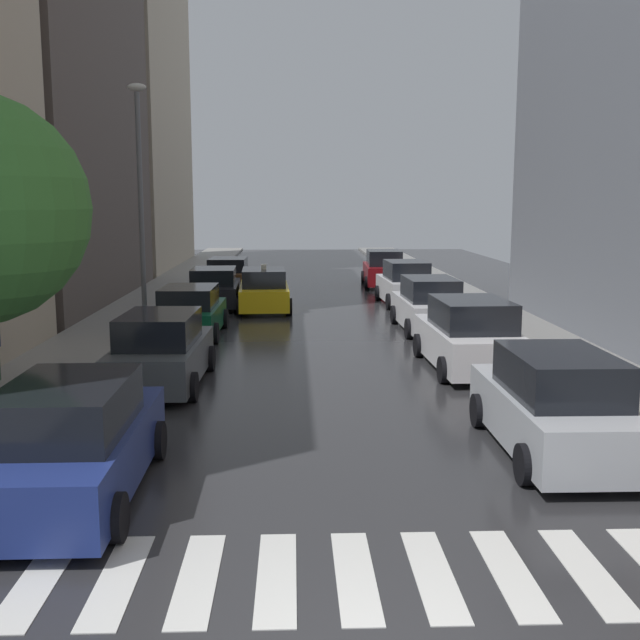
{
  "coord_description": "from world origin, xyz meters",
  "views": [
    {
      "loc": [
        -0.7,
        -6.18,
        4.27
      ],
      "look_at": [
        0.09,
        15.78,
        0.79
      ],
      "focal_mm": 42.82,
      "sensor_mm": 36.0,
      "label": 1
    }
  ],
  "objects_px": {
    "parked_car_left_second": "(161,352)",
    "parked_car_left_nearest": "(73,443)",
    "parked_car_right_fifth": "(384,270)",
    "lamp_post_left": "(140,191)",
    "parked_car_right_nearest": "(555,406)",
    "parked_car_left_fifth": "(228,275)",
    "parked_car_right_fourth": "(405,285)",
    "taxi_midroad": "(264,291)",
    "parked_car_left_fourth": "(214,288)",
    "parked_car_right_second": "(469,337)",
    "parked_car_left_third": "(190,313)",
    "parked_car_right_third": "(429,306)"
  },
  "relations": [
    {
      "from": "parked_car_left_second",
      "to": "parked_car_right_fourth",
      "type": "bearing_deg",
      "value": -28.16
    },
    {
      "from": "parked_car_left_fifth",
      "to": "parked_car_left_second",
      "type": "bearing_deg",
      "value": -179.06
    },
    {
      "from": "parked_car_right_fifth",
      "to": "parked_car_right_nearest",
      "type": "bearing_deg",
      "value": -178.37
    },
    {
      "from": "taxi_midroad",
      "to": "parked_car_right_fifth",
      "type": "bearing_deg",
      "value": -37.43
    },
    {
      "from": "parked_car_left_second",
      "to": "taxi_midroad",
      "type": "bearing_deg",
      "value": -7.59
    },
    {
      "from": "parked_car_left_fifth",
      "to": "parked_car_right_third",
      "type": "relative_size",
      "value": 0.95
    },
    {
      "from": "parked_car_left_second",
      "to": "parked_car_left_fifth",
      "type": "height_order",
      "value": "parked_car_left_second"
    },
    {
      "from": "parked_car_right_second",
      "to": "parked_car_right_third",
      "type": "height_order",
      "value": "parked_car_right_second"
    },
    {
      "from": "parked_car_left_second",
      "to": "parked_car_right_third",
      "type": "distance_m",
      "value": 10.39
    },
    {
      "from": "parked_car_left_third",
      "to": "parked_car_left_fourth",
      "type": "xyz_separation_m",
      "value": [
        0.09,
        6.66,
        -0.0
      ]
    },
    {
      "from": "parked_car_left_fifth",
      "to": "parked_car_right_fourth",
      "type": "bearing_deg",
      "value": -124.03
    },
    {
      "from": "parked_car_right_fourth",
      "to": "parked_car_left_nearest",
      "type": "bearing_deg",
      "value": 156.45
    },
    {
      "from": "parked_car_right_fifth",
      "to": "lamp_post_left",
      "type": "distance_m",
      "value": 16.19
    },
    {
      "from": "parked_car_left_second",
      "to": "parked_car_right_third",
      "type": "relative_size",
      "value": 1.01
    },
    {
      "from": "parked_car_left_fifth",
      "to": "parked_car_right_fourth",
      "type": "relative_size",
      "value": 0.98
    },
    {
      "from": "parked_car_right_third",
      "to": "taxi_midroad",
      "type": "height_order",
      "value": "taxi_midroad"
    },
    {
      "from": "parked_car_right_nearest",
      "to": "parked_car_right_third",
      "type": "distance_m",
      "value": 12.24
    },
    {
      "from": "parked_car_right_second",
      "to": "parked_car_right_fourth",
      "type": "bearing_deg",
      "value": -2.34
    },
    {
      "from": "parked_car_right_nearest",
      "to": "taxi_midroad",
      "type": "distance_m",
      "value": 18.09
    },
    {
      "from": "parked_car_right_nearest",
      "to": "lamp_post_left",
      "type": "distance_m",
      "value": 16.03
    },
    {
      "from": "parked_car_right_nearest",
      "to": "lamp_post_left",
      "type": "xyz_separation_m",
      "value": [
        -9.25,
        12.55,
        3.73
      ]
    },
    {
      "from": "parked_car_left_fifth",
      "to": "taxi_midroad",
      "type": "relative_size",
      "value": 0.93
    },
    {
      "from": "parked_car_left_second",
      "to": "parked_car_right_fifth",
      "type": "xyz_separation_m",
      "value": [
        7.54,
        20.19,
        0.04
      ]
    },
    {
      "from": "parked_car_left_fourth",
      "to": "parked_car_right_nearest",
      "type": "bearing_deg",
      "value": -159.24
    },
    {
      "from": "parked_car_left_nearest",
      "to": "parked_car_left_second",
      "type": "bearing_deg",
      "value": -1.48
    },
    {
      "from": "parked_car_left_fifth",
      "to": "taxi_midroad",
      "type": "bearing_deg",
      "value": -162.95
    },
    {
      "from": "parked_car_left_nearest",
      "to": "parked_car_right_fourth",
      "type": "height_order",
      "value": "parked_car_right_fourth"
    },
    {
      "from": "parked_car_left_nearest",
      "to": "parked_car_right_third",
      "type": "height_order",
      "value": "parked_car_right_third"
    },
    {
      "from": "parked_car_left_fourth",
      "to": "parked_car_left_second",
      "type": "bearing_deg",
      "value": 178.78
    },
    {
      "from": "lamp_post_left",
      "to": "parked_car_right_nearest",
      "type": "bearing_deg",
      "value": -53.59
    },
    {
      "from": "parked_car_left_fourth",
      "to": "parked_car_right_fourth",
      "type": "xyz_separation_m",
      "value": [
        7.76,
        0.29,
        0.09
      ]
    },
    {
      "from": "parked_car_left_fifth",
      "to": "parked_car_right_fifth",
      "type": "bearing_deg",
      "value": -79.09
    },
    {
      "from": "parked_car_right_nearest",
      "to": "parked_car_right_fourth",
      "type": "xyz_separation_m",
      "value": [
        0.2,
        18.54,
        0.01
      ]
    },
    {
      "from": "parked_car_left_second",
      "to": "lamp_post_left",
      "type": "xyz_separation_m",
      "value": [
        -1.81,
        7.51,
        3.75
      ]
    },
    {
      "from": "taxi_midroad",
      "to": "lamp_post_left",
      "type": "bearing_deg",
      "value": 139.19
    },
    {
      "from": "parked_car_left_nearest",
      "to": "parked_car_right_third",
      "type": "distance_m",
      "value": 15.86
    },
    {
      "from": "parked_car_right_fifth",
      "to": "parked_car_left_nearest",
      "type": "bearing_deg",
      "value": 165.95
    },
    {
      "from": "parked_car_left_fifth",
      "to": "parked_car_left_third",
      "type": "bearing_deg",
      "value": -180.0
    },
    {
      "from": "parked_car_left_fifth",
      "to": "parked_car_right_second",
      "type": "bearing_deg",
      "value": -155.69
    },
    {
      "from": "parked_car_left_fourth",
      "to": "parked_car_right_fifth",
      "type": "xyz_separation_m",
      "value": [
        7.67,
        6.97,
        0.1
      ]
    },
    {
      "from": "parked_car_left_second",
      "to": "parked_car_left_nearest",
      "type": "bearing_deg",
      "value": -179.76
    },
    {
      "from": "parked_car_left_fifth",
      "to": "parked_car_right_nearest",
      "type": "distance_m",
      "value": 25.03
    },
    {
      "from": "parked_car_left_nearest",
      "to": "parked_car_right_second",
      "type": "bearing_deg",
      "value": -43.31
    },
    {
      "from": "parked_car_left_second",
      "to": "parked_car_left_third",
      "type": "distance_m",
      "value": 6.56
    },
    {
      "from": "parked_car_right_nearest",
      "to": "parked_car_right_fourth",
      "type": "bearing_deg",
      "value": -0.36
    },
    {
      "from": "parked_car_right_third",
      "to": "lamp_post_left",
      "type": "height_order",
      "value": "lamp_post_left"
    },
    {
      "from": "parked_car_left_third",
      "to": "parked_car_left_fifth",
      "type": "relative_size",
      "value": 1.02
    },
    {
      "from": "parked_car_left_third",
      "to": "parked_car_right_nearest",
      "type": "height_order",
      "value": "parked_car_right_nearest"
    },
    {
      "from": "parked_car_right_nearest",
      "to": "parked_car_right_second",
      "type": "bearing_deg",
      "value": -0.28
    },
    {
      "from": "parked_car_left_fifth",
      "to": "parked_car_right_fourth",
      "type": "height_order",
      "value": "parked_car_right_fourth"
    }
  ]
}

